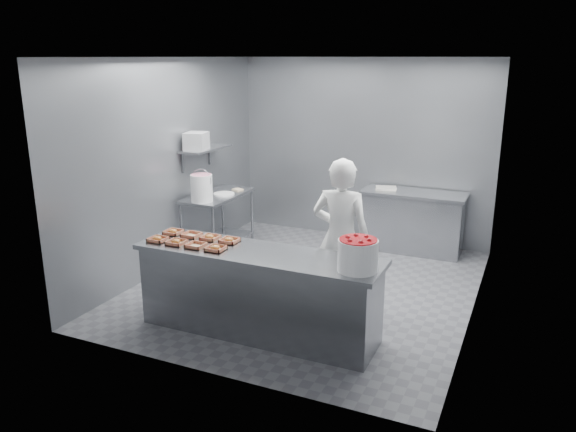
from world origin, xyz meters
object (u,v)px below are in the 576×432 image
at_px(worker, 341,237).
at_px(appliance, 196,141).
at_px(tray_1, 176,242).
at_px(tray_5, 192,235).
at_px(tray_3, 216,248).
at_px(prep_table, 218,215).
at_px(service_counter, 258,292).
at_px(tray_2, 196,245).
at_px(back_counter, 412,221).
at_px(tray_0, 158,239).
at_px(tray_4, 173,232).
at_px(glaze_bucket, 202,187).
at_px(tray_7, 229,240).
at_px(tray_6, 210,237).
at_px(strawberry_tub, 358,254).

distance_m(worker, appliance, 2.71).
bearing_deg(tray_1, tray_5, 89.38).
bearing_deg(tray_3, prep_table, 120.69).
xyz_separation_m(service_counter, tray_2, (-0.65, -0.14, 0.47)).
bearing_deg(back_counter, tray_0, -120.91).
height_order(tray_0, tray_4, same).
bearing_deg(tray_5, tray_3, -30.47).
xyz_separation_m(tray_1, worker, (1.49, 0.97, -0.04)).
height_order(tray_4, glaze_bucket, glaze_bucket).
relative_size(service_counter, appliance, 8.10).
height_order(tray_7, worker, worker).
bearing_deg(tray_6, glaze_bucket, 125.46).
distance_m(back_counter, tray_0, 3.98).
bearing_deg(tray_0, strawberry_tub, 1.39).
distance_m(tray_4, glaze_bucket, 1.47).
xyz_separation_m(tray_5, strawberry_tub, (1.97, -0.23, 0.14)).
bearing_deg(tray_1, tray_3, 0.00).
xyz_separation_m(service_counter, worker, (0.61, 0.82, 0.43)).
bearing_deg(appliance, tray_5, -72.63).
relative_size(prep_table, tray_7, 6.40).
xyz_separation_m(tray_4, appliance, (-0.69, 1.59, 0.76)).
xyz_separation_m(strawberry_tub, appliance, (-2.90, 1.81, 0.62)).
xyz_separation_m(tray_0, tray_3, (0.72, 0.00, 0.00)).
distance_m(tray_2, strawberry_tub, 1.73).
bearing_deg(strawberry_tub, tray_7, 171.33).
xyz_separation_m(tray_6, glaze_bucket, (-0.98, 1.37, 0.17)).
bearing_deg(tray_5, glaze_bucket, 118.34).
bearing_deg(tray_6, tray_4, 180.00).
xyz_separation_m(prep_table, tray_4, (0.52, -1.81, 0.33)).
distance_m(prep_table, tray_4, 1.91).
relative_size(service_counter, tray_0, 13.88).
bearing_deg(tray_5, prep_table, 112.87).
relative_size(tray_1, tray_7, 1.00).
xyz_separation_m(back_counter, glaze_bucket, (-2.53, -1.74, 0.64)).
xyz_separation_m(tray_0, tray_5, (0.24, 0.28, -0.00)).
bearing_deg(strawberry_tub, glaze_bucket, 149.45).
distance_m(service_counter, back_counter, 3.37).
bearing_deg(tray_2, tray_0, -180.00).
bearing_deg(tray_2, tray_7, 49.81).
relative_size(tray_3, worker, 0.11).
xyz_separation_m(back_counter, worker, (-0.29, -2.43, 0.43)).
bearing_deg(back_counter, service_counter, -105.48).
bearing_deg(glaze_bucket, tray_6, -54.54).
distance_m(service_counter, tray_3, 0.64).
bearing_deg(tray_5, appliance, 120.49).
distance_m(service_counter, glaze_bucket, 2.31).
bearing_deg(back_counter, appliance, -150.73).
relative_size(worker, glaze_bucket, 3.91).
bearing_deg(tray_6, worker, 28.61).
xyz_separation_m(worker, appliance, (-2.43, 0.90, 0.80)).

